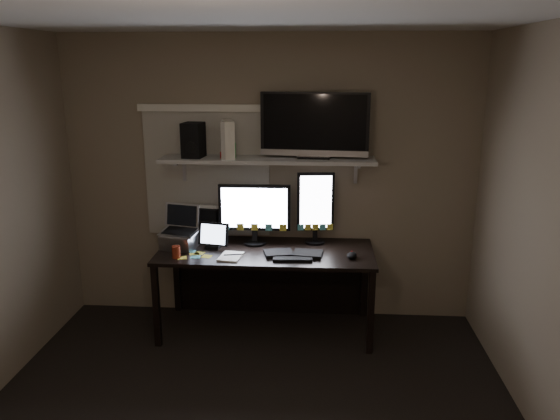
# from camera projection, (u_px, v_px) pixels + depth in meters

# --- Properties ---
(ceiling) EXTENTS (3.60, 3.60, 0.00)m
(ceiling) POSITION_uv_depth(u_px,v_px,m) (237.00, 11.00, 2.74)
(ceiling) COLOR silver
(ceiling) RESTS_ON back_wall
(back_wall) EXTENTS (3.60, 0.00, 3.60)m
(back_wall) POSITION_uv_depth(u_px,v_px,m) (269.00, 180.00, 4.80)
(back_wall) COLOR #81715C
(back_wall) RESTS_ON floor
(window_blinds) EXTENTS (1.10, 0.02, 1.10)m
(window_blinds) POSITION_uv_depth(u_px,v_px,m) (207.00, 174.00, 4.81)
(window_blinds) COLOR beige
(window_blinds) RESTS_ON back_wall
(desk) EXTENTS (1.80, 0.75, 0.73)m
(desk) POSITION_uv_depth(u_px,v_px,m) (267.00, 265.00, 4.74)
(desk) COLOR black
(desk) RESTS_ON floor
(wall_shelf) EXTENTS (1.80, 0.35, 0.03)m
(wall_shelf) POSITION_uv_depth(u_px,v_px,m) (268.00, 160.00, 4.57)
(wall_shelf) COLOR #B7B6B1
(wall_shelf) RESTS_ON back_wall
(monitor_landscape) EXTENTS (0.62, 0.07, 0.54)m
(monitor_landscape) POSITION_uv_depth(u_px,v_px,m) (255.00, 214.00, 4.67)
(monitor_landscape) COLOR black
(monitor_landscape) RESTS_ON desk
(monitor_portrait) EXTENTS (0.32, 0.10, 0.64)m
(monitor_portrait) POSITION_uv_depth(u_px,v_px,m) (315.00, 208.00, 4.68)
(monitor_portrait) COLOR black
(monitor_portrait) RESTS_ON desk
(keyboard) EXTENTS (0.49, 0.22, 0.03)m
(keyboard) POSITION_uv_depth(u_px,v_px,m) (293.00, 254.00, 4.45)
(keyboard) COLOR black
(keyboard) RESTS_ON desk
(mouse) EXTENTS (0.10, 0.13, 0.04)m
(mouse) POSITION_uv_depth(u_px,v_px,m) (352.00, 255.00, 4.39)
(mouse) COLOR black
(mouse) RESTS_ON desk
(notepad) EXTENTS (0.20, 0.25, 0.01)m
(notepad) POSITION_uv_depth(u_px,v_px,m) (231.00, 257.00, 4.41)
(notepad) COLOR silver
(notepad) RESTS_ON desk
(tablet) EXTENTS (0.28, 0.16, 0.23)m
(tablet) POSITION_uv_depth(u_px,v_px,m) (214.00, 235.00, 4.59)
(tablet) COLOR black
(tablet) RESTS_ON desk
(file_sorter) EXTENTS (0.26, 0.15, 0.31)m
(file_sorter) POSITION_uv_depth(u_px,v_px,m) (206.00, 222.00, 4.83)
(file_sorter) COLOR black
(file_sorter) RESTS_ON desk
(laptop) EXTENTS (0.36, 0.32, 0.35)m
(laptop) POSITION_uv_depth(u_px,v_px,m) (179.00, 228.00, 4.59)
(laptop) COLOR #A7A7AC
(laptop) RESTS_ON desk
(cup) EXTENTS (0.08, 0.08, 0.10)m
(cup) POSITION_uv_depth(u_px,v_px,m) (176.00, 252.00, 4.38)
(cup) COLOR maroon
(cup) RESTS_ON desk
(sticky_notes) EXTENTS (0.35, 0.27, 0.00)m
(sticky_notes) POSITION_uv_depth(u_px,v_px,m) (192.00, 254.00, 4.48)
(sticky_notes) COLOR gold
(sticky_notes) RESTS_ON desk
(tv) EXTENTS (0.91, 0.24, 0.54)m
(tv) POSITION_uv_depth(u_px,v_px,m) (315.00, 126.00, 4.50)
(tv) COLOR black
(tv) RESTS_ON wall_shelf
(game_console) EXTENTS (0.14, 0.27, 0.31)m
(game_console) POSITION_uv_depth(u_px,v_px,m) (228.00, 139.00, 4.55)
(game_console) COLOR silver
(game_console) RESTS_ON wall_shelf
(speaker) EXTENTS (0.18, 0.21, 0.29)m
(speaker) POSITION_uv_depth(u_px,v_px,m) (193.00, 140.00, 4.56)
(speaker) COLOR black
(speaker) RESTS_ON wall_shelf
(bottles) EXTENTS (0.21, 0.07, 0.13)m
(bottles) POSITION_uv_depth(u_px,v_px,m) (228.00, 151.00, 4.51)
(bottles) COLOR #A50F0C
(bottles) RESTS_ON wall_shelf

